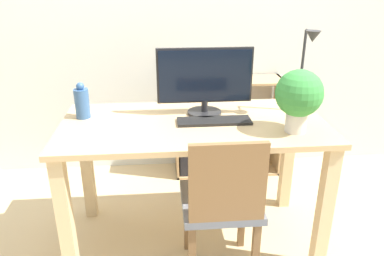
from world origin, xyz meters
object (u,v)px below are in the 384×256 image
(keyboard, at_px, (214,121))
(desk_lamp, at_px, (306,64))
(chair, at_px, (222,202))
(bookshelf, at_px, (208,129))
(potted_plant, at_px, (299,96))
(monitor, at_px, (205,79))
(vase, at_px, (82,102))

(keyboard, distance_m, desk_lamp, 0.60)
(keyboard, height_order, chair, chair)
(keyboard, bearing_deg, bookshelf, 84.36)
(desk_lamp, distance_m, bookshelf, 1.12)
(potted_plant, bearing_deg, bookshelf, 106.99)
(monitor, distance_m, keyboard, 0.25)
(monitor, relative_size, keyboard, 1.34)
(bookshelf, bearing_deg, chair, -93.91)
(bookshelf, bearing_deg, vase, -138.17)
(chair, height_order, bookshelf, chair)
(potted_plant, bearing_deg, keyboard, 158.07)
(monitor, xyz_separation_m, bookshelf, (0.12, 0.72, -0.61))
(desk_lamp, bearing_deg, keyboard, -169.74)
(vase, bearing_deg, desk_lamp, -2.03)
(vase, distance_m, chair, 0.94)
(monitor, xyz_separation_m, keyboard, (0.04, -0.14, -0.20))
(chair, bearing_deg, bookshelf, 90.39)
(keyboard, distance_m, bookshelf, 0.96)
(keyboard, xyz_separation_m, chair, (0.01, -0.30, -0.32))
(potted_plant, height_order, chair, potted_plant)
(potted_plant, bearing_deg, desk_lamp, 64.44)
(keyboard, height_order, potted_plant, potted_plant)
(desk_lamp, height_order, potted_plant, desk_lamp)
(monitor, relative_size, desk_lamp, 1.13)
(monitor, relative_size, chair, 0.63)
(vase, relative_size, desk_lamp, 0.43)
(monitor, distance_m, bookshelf, 0.95)
(monitor, distance_m, vase, 0.70)
(vase, distance_m, potted_plant, 1.16)
(keyboard, xyz_separation_m, vase, (-0.72, 0.14, 0.08))
(desk_lamp, bearing_deg, bookshelf, 119.45)
(keyboard, relative_size, chair, 0.47)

